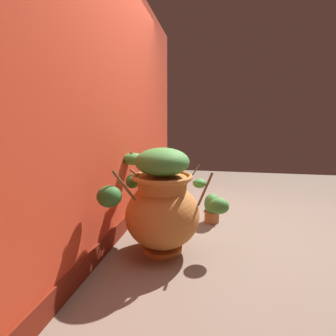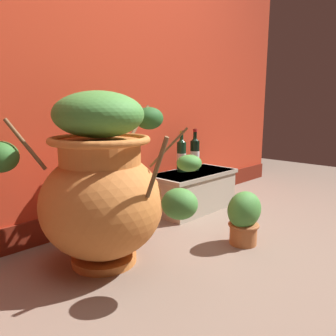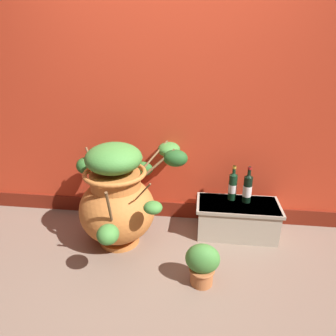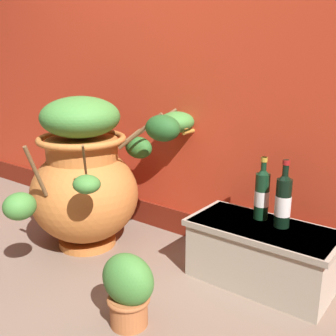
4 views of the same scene
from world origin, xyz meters
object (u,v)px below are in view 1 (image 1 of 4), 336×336
object	(u,v)px
wine_bottle_left	(154,176)
wine_bottle_middle	(159,174)
terracotta_urn	(162,202)
potted_shrub	(212,207)

from	to	relation	value
wine_bottle_left	wine_bottle_middle	distance (m)	0.13
terracotta_urn	wine_bottle_middle	bearing A→B (deg)	14.46
wine_bottle_left	wine_bottle_middle	size ratio (longest dim) A/B	0.96
wine_bottle_left	potted_shrub	size ratio (longest dim) A/B	1.00
wine_bottle_left	terracotta_urn	bearing A→B (deg)	-161.92
terracotta_urn	wine_bottle_left	size ratio (longest dim) A/B	3.25
terracotta_urn	wine_bottle_left	distance (m)	1.02
wine_bottle_left	wine_bottle_middle	world-z (taller)	wine_bottle_middle
wine_bottle_middle	wine_bottle_left	bearing A→B (deg)	164.86
terracotta_urn	potted_shrub	world-z (taller)	terracotta_urn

